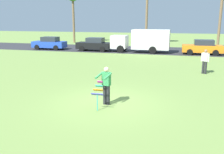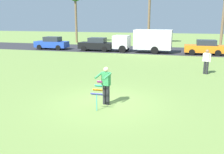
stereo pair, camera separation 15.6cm
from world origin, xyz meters
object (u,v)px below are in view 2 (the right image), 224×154
Objects in this scene: parked_truck_white_box at (146,40)px; parked_car_blue at (52,43)px; kite_held at (98,91)px; person_walker_near at (206,61)px; parked_car_orange at (205,48)px; parked_car_black at (96,44)px; person_kite_flyer at (106,84)px.

parked_car_blue is at bearing -180.00° from parked_truck_white_box.
person_walker_near is (5.13, 8.61, 0.12)m from kite_held.
parked_car_blue is at bearing 180.00° from parked_car_orange.
parked_truck_white_box is (5.99, 0.00, 0.64)m from parked_car_black.
parked_truck_white_box is (-0.52, 18.92, 0.60)m from kite_held.
kite_held is 20.00m from parked_car_black.
kite_held is 0.69× the size of person_walker_near.
person_kite_flyer is 0.41× the size of parked_car_orange.
parked_car_blue is 2.45× the size of person_walker_near.
person_walker_near is at bearing -41.53° from parked_car_black.
kite_held is 18.93m from parked_truck_white_box.
parked_car_blue and parked_car_black have the same top height.
person_kite_flyer reaches higher than parked_car_blue.
person_walker_near reaches higher than kite_held.
parked_car_black is 1.01× the size of parked_car_orange.
parked_car_black is (-6.66, 18.25, -0.18)m from person_kite_flyer.
parked_car_blue and parked_car_orange have the same top height.
parked_truck_white_box is 3.90× the size of person_walker_near.
parked_car_orange is (5.94, 18.92, -0.04)m from kite_held.
parked_car_black is at bearing -180.00° from parked_car_orange.
kite_held is at bearing -103.68° from person_kite_flyer.
parked_car_black is (-6.50, 18.92, -0.04)m from kite_held.
person_walker_near is (4.97, 7.94, -0.02)m from person_kite_flyer.
parked_truck_white_box is at bearing 0.00° from parked_car_blue.
kite_held is at bearing -71.03° from parked_car_black.
kite_held is 19.83m from parked_car_orange.
parked_truck_white_box is at bearing 179.99° from parked_car_orange.
person_kite_flyer is 0.26× the size of parked_truck_white_box.
person_walker_near is at bearing 57.95° from person_kite_flyer.
parked_car_blue is 20.46m from person_walker_near.
parked_car_blue is 0.63× the size of parked_truck_white_box.
parked_car_orange reaches higher than kite_held.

